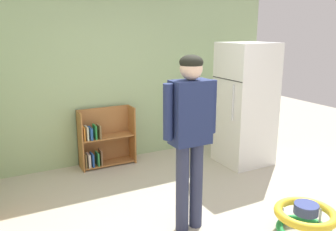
# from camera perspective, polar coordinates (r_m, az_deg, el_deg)

# --- Properties ---
(ground_plane) EXTENTS (12.00, 12.00, 0.00)m
(ground_plane) POSITION_cam_1_polar(r_m,az_deg,el_deg) (3.77, 5.58, -17.82)
(ground_plane) COLOR #B9B19D
(ground_plane) RESTS_ON ground
(back_wall) EXTENTS (5.20, 0.06, 2.70)m
(back_wall) POSITION_cam_1_polar(r_m,az_deg,el_deg) (5.34, -7.98, 7.07)
(back_wall) COLOR #9CB885
(back_wall) RESTS_ON ground
(refrigerator) EXTENTS (0.73, 0.68, 1.78)m
(refrigerator) POSITION_cam_1_polar(r_m,az_deg,el_deg) (5.30, 12.36, 1.77)
(refrigerator) COLOR white
(refrigerator) RESTS_ON ground
(bookshelf) EXTENTS (0.80, 0.28, 0.85)m
(bookshelf) POSITION_cam_1_polar(r_m,az_deg,el_deg) (5.28, -10.42, -4.02)
(bookshelf) COLOR #A46A36
(bookshelf) RESTS_ON ground
(standing_person) EXTENTS (0.57, 0.22, 1.75)m
(standing_person) POSITION_cam_1_polar(r_m,az_deg,el_deg) (3.37, 3.60, -1.97)
(standing_person) COLOR #313653
(standing_person) RESTS_ON ground
(baby_walker) EXTENTS (0.60, 0.60, 0.32)m
(baby_walker) POSITION_cam_1_polar(r_m,az_deg,el_deg) (3.86, 21.23, -15.31)
(baby_walker) COLOR #219041
(baby_walker) RESTS_ON ground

